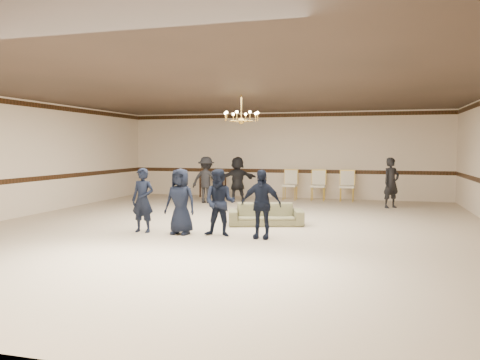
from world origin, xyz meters
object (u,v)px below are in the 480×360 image
object	(u,v)px
adult_left	(206,180)
banquet_chair_mid	(318,186)
chandelier	(241,108)
adult_right	(391,183)
boy_a	(143,200)
banquet_chair_right	(347,186)
boy_b	(180,201)
adult_mid	(237,179)
banquet_chair_left	(290,185)
console_table	(213,186)
boy_d	(261,204)
boy_c	(220,203)
settee	(266,214)

from	to	relation	value
adult_left	banquet_chair_mid	size ratio (longest dim) A/B	1.47
chandelier	adult_right	bearing A→B (deg)	45.70
chandelier	boy_a	bearing A→B (deg)	-130.92
banquet_chair_mid	banquet_chair_right	size ratio (longest dim) A/B	1.00
boy_b	banquet_chair_mid	distance (m)	7.61
adult_mid	banquet_chair_left	xyz separation A→B (m)	(1.69, 1.00, -0.25)
banquet_chair_left	adult_left	bearing A→B (deg)	-141.42
boy_b	console_table	distance (m)	7.70
banquet_chair_left	banquet_chair_mid	xyz separation A→B (m)	(1.00, 0.00, 0.00)
chandelier	banquet_chair_right	xyz separation A→B (m)	(2.38, 5.29, -2.34)
chandelier	banquet_chair_right	distance (m)	6.25
chandelier	boy_d	bearing A→B (deg)	-64.13
adult_left	banquet_chair_left	size ratio (longest dim) A/B	1.47
adult_right	console_table	bearing A→B (deg)	126.88
boy_d	boy_a	bearing A→B (deg)	-179.49
adult_mid	adult_right	bearing A→B (deg)	142.30
boy_d	boy_c	bearing A→B (deg)	-179.49
boy_d	adult_right	bearing A→B (deg)	64.88
boy_b	adult_left	world-z (taller)	adult_left
adult_mid	banquet_chair_mid	distance (m)	2.88
chandelier	console_table	distance (m)	6.56
banquet_chair_left	console_table	size ratio (longest dim) A/B	1.06
chandelier	adult_right	world-z (taller)	chandelier
boy_a	settee	world-z (taller)	boy_a
adult_left	banquet_chair_left	distance (m)	3.11
boy_b	banquet_chair_left	size ratio (longest dim) A/B	1.34
chandelier	banquet_chair_left	xyz separation A→B (m)	(0.38, 5.29, -2.34)
adult_right	banquet_chair_right	distance (m)	2.01
boy_c	boy_d	world-z (taller)	same
boy_c	adult_left	bearing A→B (deg)	110.92
console_table	boy_d	bearing A→B (deg)	-61.70
adult_mid	adult_right	xyz separation A→B (m)	(5.10, -0.40, 0.00)
settee	adult_right	world-z (taller)	adult_right
boy_a	boy_c	bearing A→B (deg)	2.45
boy_c	adult_left	distance (m)	6.03
adult_right	banquet_chair_right	bearing A→B (deg)	96.07
chandelier	boy_d	size ratio (longest dim) A/B	0.65
adult_left	console_table	size ratio (longest dim) A/B	1.55
boy_c	boy_d	distance (m)	0.90
banquet_chair_left	console_table	world-z (taller)	banquet_chair_left
boy_c	banquet_chair_mid	world-z (taller)	boy_c
chandelier	boy_b	distance (m)	3.05
console_table	adult_right	bearing A→B (deg)	-11.37
boy_b	adult_left	bearing A→B (deg)	107.34
settee	adult_mid	size ratio (longest dim) A/B	1.14
settee	adult_mid	xyz separation A→B (m)	(-2.02, 4.61, 0.52)
boy_d	adult_left	world-z (taller)	adult_left
boy_d	console_table	size ratio (longest dim) A/B	1.42
adult_mid	banquet_chair_right	xyz separation A→B (m)	(3.69, 1.00, -0.25)
adult_mid	console_table	xyz separation A→B (m)	(-1.31, 1.20, -0.36)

